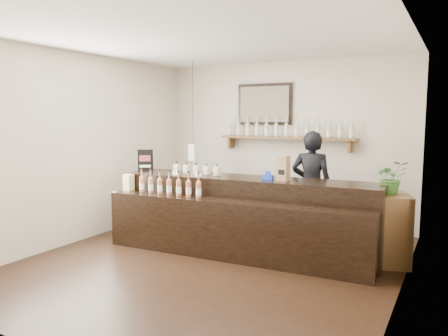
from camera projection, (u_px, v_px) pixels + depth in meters
ground at (212, 262)px, 5.63m from camera, size 5.00×5.00×0.00m
room_shell at (212, 130)px, 5.43m from camera, size 5.00×5.00×5.00m
back_wall_decor at (273, 123)px, 7.56m from camera, size 2.66×0.96×1.69m
counter at (242, 218)px, 5.99m from camera, size 3.69×1.14×1.19m
promo_sign at (145, 160)px, 6.79m from camera, size 0.21×0.15×0.33m
paper_bag at (283, 168)px, 5.72m from camera, size 0.17×0.14×0.33m
tape_dispenser at (268, 176)px, 5.83m from camera, size 0.15×0.07×0.12m
side_cabinet at (389, 229)px, 5.53m from camera, size 0.62×0.72×0.89m
potted_plant at (391, 177)px, 5.45m from camera, size 0.50×0.48×0.42m
shopkeeper at (311, 179)px, 6.48m from camera, size 0.72×0.50×1.88m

